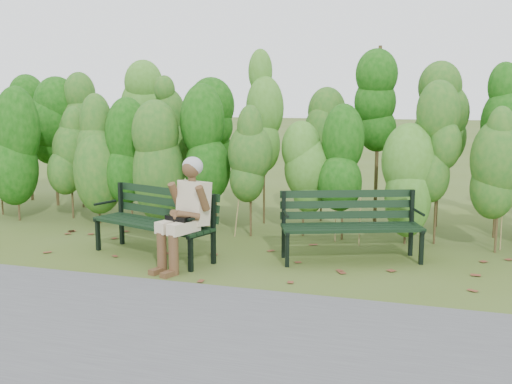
# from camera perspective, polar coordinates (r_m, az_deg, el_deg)

# --- Properties ---
(ground) EXTENTS (80.00, 80.00, 0.00)m
(ground) POSITION_cam_1_polar(r_m,az_deg,el_deg) (6.85, -0.86, -6.66)
(ground) COLOR #405418
(footpath) EXTENTS (60.00, 2.50, 0.01)m
(footpath) POSITION_cam_1_polar(r_m,az_deg,el_deg) (4.91, -8.93, -13.31)
(footpath) COLOR #474749
(footpath) RESTS_ON ground
(hedge_band) EXTENTS (11.04, 1.67, 2.42)m
(hedge_band) POSITION_cam_1_polar(r_m,az_deg,el_deg) (8.40, 3.01, 5.03)
(hedge_band) COLOR #47381E
(hedge_band) RESTS_ON ground
(leaf_litter) EXTENTS (5.74, 2.04, 0.01)m
(leaf_litter) POSITION_cam_1_polar(r_m,az_deg,el_deg) (6.82, 2.47, -6.71)
(leaf_litter) COLOR brown
(leaf_litter) RESTS_ON ground
(bench_left) EXTENTS (1.66, 1.00, 0.79)m
(bench_left) POSITION_cam_1_polar(r_m,az_deg,el_deg) (7.11, -9.34, -2.32)
(bench_left) COLOR black
(bench_left) RESTS_ON ground
(bench_right) EXTENTS (1.66, 1.03, 0.79)m
(bench_right) POSITION_cam_1_polar(r_m,az_deg,el_deg) (6.94, 8.95, -2.62)
(bench_right) COLOR black
(bench_right) RESTS_ON ground
(seated_woman) EXTENTS (0.55, 0.77, 1.21)m
(seated_woman) POSITION_cam_1_polar(r_m,az_deg,el_deg) (6.54, -6.70, -1.40)
(seated_woman) COLOR beige
(seated_woman) RESTS_ON ground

